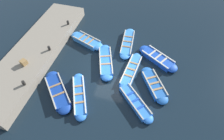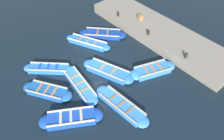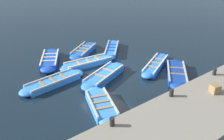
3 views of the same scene
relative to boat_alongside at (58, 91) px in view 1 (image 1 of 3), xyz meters
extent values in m
plane|color=black|center=(-2.99, -2.98, -0.18)|extent=(120.00, 120.00, 0.00)
cube|color=navy|center=(0.00, 0.00, 0.00)|extent=(2.70, 2.77, 0.35)
ellipsoid|color=navy|center=(0.98, -1.03, 0.00)|extent=(1.36, 1.36, 0.35)
ellipsoid|color=navy|center=(-0.98, 1.03, 0.00)|extent=(1.36, 1.36, 0.35)
cube|color=#B2AD9E|center=(0.34, 0.33, 0.21)|extent=(1.97, 2.08, 0.07)
cube|color=#B2AD9E|center=(-0.34, -0.33, 0.21)|extent=(1.97, 2.08, 0.07)
cube|color=olive|center=(0.28, -0.29, 0.19)|extent=(0.75, 0.72, 0.04)
cube|color=olive|center=(-0.28, 0.29, 0.19)|extent=(0.75, 0.72, 0.04)
cube|color=#3884E0|center=(-4.51, -3.21, -0.03)|extent=(1.16, 3.16, 0.31)
ellipsoid|color=#3884E0|center=(-4.68, -4.75, -0.03)|extent=(0.83, 0.86, 0.31)
ellipsoid|color=#3884E0|center=(-4.34, -1.68, -0.03)|extent=(0.83, 0.86, 0.31)
cube|color=beige|center=(-4.14, -3.25, 0.17)|extent=(0.42, 3.02, 0.07)
cube|color=beige|center=(-4.88, -3.17, 0.17)|extent=(0.42, 3.02, 0.07)
cube|color=#9E7A51|center=(-4.58, -3.87, 0.15)|extent=(0.73, 0.22, 0.04)
cube|color=#9E7A51|center=(-4.51, -3.21, 0.15)|extent=(0.73, 0.22, 0.04)
cube|color=#9E7A51|center=(-4.44, -2.56, 0.15)|extent=(0.73, 0.22, 0.04)
cube|color=#3884E0|center=(-3.57, -6.16, -0.02)|extent=(1.16, 3.15, 0.32)
ellipsoid|color=#3884E0|center=(-3.44, -7.70, -0.02)|extent=(0.90, 0.92, 0.32)
ellipsoid|color=#3884E0|center=(-3.70, -4.62, -0.02)|extent=(0.90, 0.92, 0.32)
cube|color=#B2AD9E|center=(-3.16, -6.13, 0.17)|extent=(0.33, 3.02, 0.07)
cube|color=#B2AD9E|center=(-3.98, -6.20, 0.17)|extent=(0.33, 3.02, 0.07)
cube|color=olive|center=(-3.51, -6.81, 0.16)|extent=(0.80, 0.21, 0.04)
cube|color=olive|center=(-3.57, -6.16, 0.16)|extent=(0.80, 0.21, 0.04)
cube|color=olive|center=(-3.62, -5.51, 0.16)|extent=(0.80, 0.21, 0.04)
cube|color=blue|center=(-1.57, -0.11, -0.01)|extent=(2.01, 3.07, 0.33)
ellipsoid|color=blue|center=(-0.91, -1.48, -0.01)|extent=(0.95, 0.96, 0.33)
ellipsoid|color=blue|center=(-2.24, 1.25, -0.01)|extent=(0.95, 0.96, 0.33)
cube|color=silver|center=(-1.26, 0.04, 0.19)|extent=(1.37, 2.72, 0.07)
cube|color=silver|center=(-1.88, -0.26, 0.19)|extent=(1.37, 2.72, 0.07)
cube|color=#9E7A51|center=(-1.29, -0.69, 0.17)|extent=(0.67, 0.42, 0.04)
cube|color=#9E7A51|center=(-1.57, -0.11, 0.17)|extent=(0.67, 0.42, 0.04)
cube|color=#9E7A51|center=(-1.85, 0.47, 0.17)|extent=(0.67, 0.42, 0.04)
cube|color=#1E59AD|center=(-6.36, -2.39, -0.01)|extent=(2.08, 2.53, 0.35)
ellipsoid|color=#1E59AD|center=(-5.71, -3.41, -0.01)|extent=(1.20, 1.21, 0.35)
ellipsoid|color=#1E59AD|center=(-7.00, -1.37, -0.01)|extent=(1.20, 1.21, 0.35)
cube|color=#B2AD9E|center=(-6.00, -2.16, 0.20)|extent=(1.33, 2.03, 0.07)
cube|color=#B2AD9E|center=(-6.72, -2.62, 0.20)|extent=(1.33, 2.03, 0.07)
cube|color=#9E7A51|center=(-6.08, -2.82, 0.19)|extent=(0.77, 0.56, 0.04)
cube|color=#9E7A51|center=(-6.36, -2.39, 0.19)|extent=(0.77, 0.56, 0.04)
cube|color=#9E7A51|center=(-6.63, -1.96, 0.19)|extent=(0.77, 0.56, 0.04)
cube|color=#1947B7|center=(-6.30, -5.01, 0.02)|extent=(2.77, 2.23, 0.40)
ellipsoid|color=#1947B7|center=(-5.18, -5.70, 0.02)|extent=(1.28, 1.27, 0.40)
ellipsoid|color=#1947B7|center=(-7.43, -4.31, 0.02)|extent=(1.28, 1.27, 0.40)
cube|color=silver|center=(-6.06, -4.62, 0.25)|extent=(2.25, 1.43, 0.07)
cube|color=silver|center=(-6.54, -5.40, 0.25)|extent=(2.25, 1.43, 0.07)
cube|color=beige|center=(-5.83, -5.30, 0.24)|extent=(0.58, 0.82, 0.04)
cube|color=beige|center=(-6.30, -5.01, 0.24)|extent=(0.58, 0.82, 0.04)
cube|color=beige|center=(-6.78, -4.71, 0.24)|extent=(0.58, 0.82, 0.04)
cube|color=blue|center=(-5.31, -0.68, -0.01)|extent=(2.50, 2.45, 0.34)
ellipsoid|color=blue|center=(-4.33, -1.63, -0.01)|extent=(1.02, 1.02, 0.34)
ellipsoid|color=blue|center=(-6.29, 0.27, -0.01)|extent=(1.02, 1.02, 0.34)
cube|color=#B2AD9E|center=(-5.07, -0.43, 0.20)|extent=(1.98, 1.92, 0.07)
cube|color=#B2AD9E|center=(-5.55, -0.93, 0.20)|extent=(1.98, 1.92, 0.07)
cube|color=#1947B7|center=(-4.89, -1.08, 0.18)|extent=(0.57, 0.59, 0.04)
cube|color=#1947B7|center=(-5.31, -0.68, 0.18)|extent=(0.57, 0.59, 0.04)
cube|color=#1947B7|center=(-5.73, -0.27, 0.18)|extent=(0.57, 0.59, 0.04)
cube|color=#3884E0|center=(-0.05, -5.42, 0.01)|extent=(2.61, 1.78, 0.39)
ellipsoid|color=#3884E0|center=(1.08, -5.84, 0.01)|extent=(1.23, 1.21, 0.39)
ellipsoid|color=#3884E0|center=(-1.18, -5.01, 0.01)|extent=(1.23, 1.21, 0.39)
cube|color=#B2AD9E|center=(0.11, -4.98, 0.24)|extent=(2.24, 0.89, 0.07)
cube|color=#B2AD9E|center=(-0.21, -5.86, 0.24)|extent=(2.24, 0.89, 0.07)
cube|color=#9E7A51|center=(0.43, -5.60, 0.23)|extent=(0.44, 0.89, 0.04)
cube|color=#9E7A51|center=(-0.05, -5.42, 0.23)|extent=(0.44, 0.89, 0.04)
cube|color=#9E7A51|center=(-0.53, -5.24, 0.23)|extent=(0.44, 0.89, 0.04)
cube|color=blue|center=(-2.39, -3.52, 0.01)|extent=(1.91, 3.05, 0.38)
ellipsoid|color=blue|center=(-1.89, -4.88, 0.01)|extent=(1.14, 1.16, 0.38)
ellipsoid|color=blue|center=(-2.90, -2.16, 0.01)|extent=(1.14, 1.16, 0.38)
cube|color=#B2AD9E|center=(-1.98, -3.37, 0.23)|extent=(1.07, 2.69, 0.07)
cube|color=#B2AD9E|center=(-2.80, -3.67, 0.23)|extent=(1.07, 2.69, 0.07)
cube|color=#9E7A51|center=(-2.25, -3.91, 0.21)|extent=(0.84, 0.43, 0.04)
cube|color=#9E7A51|center=(-2.54, -3.14, 0.21)|extent=(0.84, 0.43, 0.04)
cube|color=gray|center=(3.36, -2.98, 0.22)|extent=(3.31, 12.59, 0.81)
cylinder|color=black|center=(2.05, -6.42, 0.81)|extent=(0.20, 0.20, 0.35)
cylinder|color=black|center=(2.05, -2.98, 0.81)|extent=(0.20, 0.20, 0.35)
cylinder|color=black|center=(2.05, 0.45, 0.81)|extent=(0.20, 0.20, 0.35)
cube|color=olive|center=(3.09, -1.14, 0.83)|extent=(0.49, 0.49, 0.40)
camera|label=1|loc=(-5.39, 5.18, 10.32)|focal=28.00mm
camera|label=2|loc=(-8.87, -11.48, 10.61)|focal=35.00mm
camera|label=3|loc=(8.40, -11.39, 7.04)|focal=42.00mm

